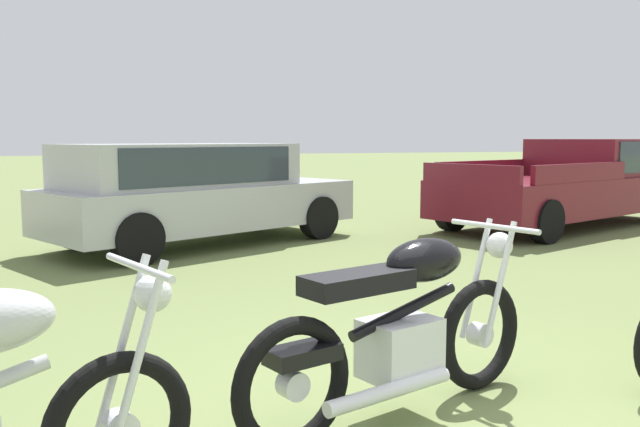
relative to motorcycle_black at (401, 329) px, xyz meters
name	(u,v)px	position (x,y,z in m)	size (l,w,h in m)	color
motorcycle_black	(401,329)	(0.00, 0.00, 0.00)	(1.97, 0.90, 1.02)	black
car_silver	(192,186)	(-0.09, 6.23, 0.35)	(4.74, 3.42, 1.43)	#B2B5BA
pickup_truck_burgundy	(571,182)	(6.41, 6.17, 0.27)	(5.42, 3.42, 1.49)	maroon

